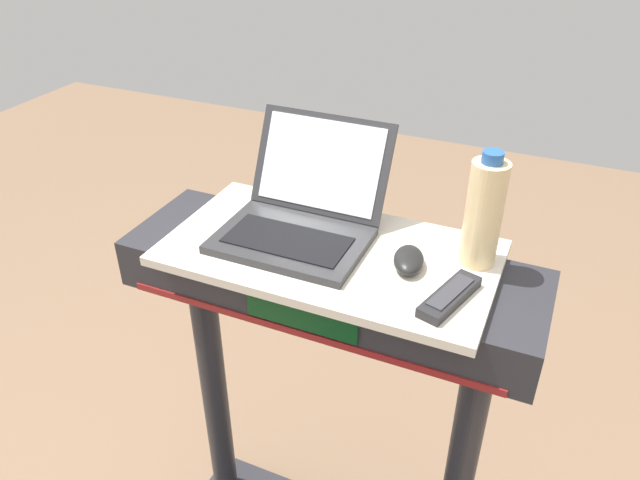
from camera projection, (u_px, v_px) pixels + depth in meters
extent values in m
cylinder|color=#28282D|center=(214.00, 389.00, 1.68)|extent=(0.07, 0.07, 0.84)
cylinder|color=#28282D|center=(460.00, 474.00, 1.45)|extent=(0.07, 0.07, 0.84)
cube|color=#28282D|center=(329.00, 278.00, 1.31)|extent=(0.90, 0.28, 0.11)
cube|color=#0C3F19|center=(301.00, 317.00, 1.20)|extent=(0.24, 0.01, 0.06)
cube|color=maroon|center=(302.00, 334.00, 1.23)|extent=(0.81, 0.00, 0.02)
cube|color=beige|center=(330.00, 253.00, 1.28)|extent=(0.69, 0.37, 0.02)
cube|color=#2D2D30|center=(291.00, 240.00, 1.29)|extent=(0.31, 0.22, 0.02)
cube|color=black|center=(287.00, 240.00, 1.27)|extent=(0.26, 0.12, 0.00)
cube|color=#2D2D30|center=(321.00, 164.00, 1.35)|extent=(0.31, 0.10, 0.20)
cube|color=white|center=(321.00, 164.00, 1.35)|extent=(0.27, 0.09, 0.17)
ellipsoid|color=black|center=(409.00, 260.00, 1.21)|extent=(0.08, 0.11, 0.03)
cylinder|color=beige|center=(483.00, 214.00, 1.18)|extent=(0.07, 0.07, 0.22)
cylinder|color=#2659A5|center=(493.00, 157.00, 1.11)|extent=(0.04, 0.04, 0.02)
cube|color=#232326|center=(450.00, 297.00, 1.12)|extent=(0.09, 0.17, 0.02)
cube|color=#333338|center=(450.00, 292.00, 1.11)|extent=(0.07, 0.12, 0.00)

